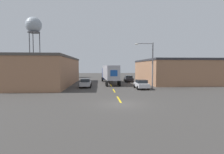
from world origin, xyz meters
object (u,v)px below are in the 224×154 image
Objects in this scene: semi_truck at (110,73)px; parked_car_right_far at (129,79)px; parked_car_left_far at (86,83)px; parked_car_right_mid at (141,84)px; street_lamp at (150,62)px; water_tower at (34,26)px.

parked_car_right_far is (4.76, 3.27, -1.53)m from semi_truck.
parked_car_right_far and parked_car_left_far have the same top height.
parked_car_right_far is at bearing 90.00° from parked_car_right_mid.
street_lamp reaches higher than semi_truck.
semi_truck is 3.46× the size of parked_car_left_far.
parked_car_left_far is at bearing 163.07° from parked_car_right_mid.
street_lamp reaches higher than parked_car_right_mid.
parked_car_right_far is 13.90m from parked_car_left_far.
parked_car_right_mid is 13.10m from parked_car_right_far.
water_tower reaches higher than semi_truck.
water_tower is at bearing 147.04° from parked_car_right_far.
street_lamp is at bearing -16.02° from parked_car_left_far.
parked_car_right_far is at bearing 47.39° from parked_car_left_far.
street_lamp is (1.38, -0.23, 3.68)m from parked_car_right_mid.
parked_car_right_mid is 1.00× the size of parked_car_left_far.
semi_truck is at bearing 115.83° from parked_car_right_mid.
parked_car_right_far is (0.00, 13.10, 0.00)m from parked_car_right_mid.
semi_truck reaches higher than parked_car_left_far.
parked_car_right_mid is at bearing -47.87° from water_tower.
semi_truck is 11.02m from parked_car_right_mid.
parked_car_right_mid is at bearing 170.41° from street_lamp.
street_lamp is at bearing -62.03° from semi_truck.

